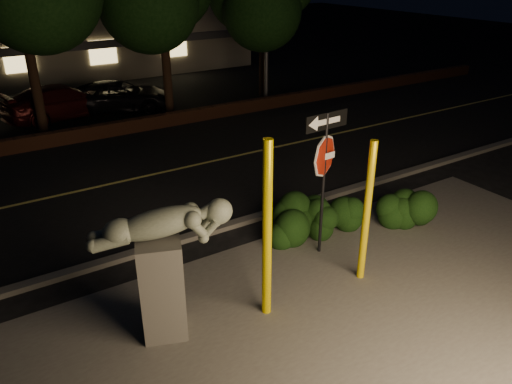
{
  "coord_description": "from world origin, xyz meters",
  "views": [
    {
      "loc": [
        -5.38,
        -6.48,
        5.98
      ],
      "look_at": [
        -0.4,
        1.4,
        1.6
      ],
      "focal_mm": 35.0,
      "sensor_mm": 36.0,
      "label": 1
    }
  ],
  "objects_px": {
    "yellow_pole_right": "(367,213)",
    "signpost": "(325,157)",
    "sculpture": "(162,257)",
    "parked_car_darkred": "(62,101)",
    "parked_car_dark": "(119,96)",
    "yellow_pole_left": "(267,232)"
  },
  "relations": [
    {
      "from": "yellow_pole_left",
      "to": "parked_car_darkred",
      "type": "distance_m",
      "value": 14.94
    },
    {
      "from": "yellow_pole_right",
      "to": "sculpture",
      "type": "xyz_separation_m",
      "value": [
        -4.0,
        0.59,
        0.04
      ]
    },
    {
      "from": "signpost",
      "to": "parked_car_darkred",
      "type": "distance_m",
      "value": 14.07
    },
    {
      "from": "parked_car_darkred",
      "to": "yellow_pole_left",
      "type": "bearing_deg",
      "value": 169.31
    },
    {
      "from": "yellow_pole_right",
      "to": "signpost",
      "type": "bearing_deg",
      "value": 94.41
    },
    {
      "from": "sculpture",
      "to": "parked_car_darkred",
      "type": "relative_size",
      "value": 0.53
    },
    {
      "from": "signpost",
      "to": "sculpture",
      "type": "height_order",
      "value": "signpost"
    },
    {
      "from": "signpost",
      "to": "yellow_pole_right",
      "type": "bearing_deg",
      "value": -88.72
    },
    {
      "from": "yellow_pole_right",
      "to": "sculpture",
      "type": "bearing_deg",
      "value": 171.67
    },
    {
      "from": "sculpture",
      "to": "parked_car_darkred",
      "type": "bearing_deg",
      "value": 103.62
    },
    {
      "from": "sculpture",
      "to": "parked_car_dark",
      "type": "relative_size",
      "value": 0.55
    },
    {
      "from": "sculpture",
      "to": "parked_car_dark",
      "type": "bearing_deg",
      "value": 94.6
    },
    {
      "from": "sculpture",
      "to": "yellow_pole_right",
      "type": "bearing_deg",
      "value": 11.58
    },
    {
      "from": "parked_car_darkred",
      "to": "parked_car_dark",
      "type": "xyz_separation_m",
      "value": [
        2.3,
        -0.23,
        -0.05
      ]
    },
    {
      "from": "sculpture",
      "to": "parked_car_dark",
      "type": "xyz_separation_m",
      "value": [
        3.89,
        14.2,
        -0.91
      ]
    },
    {
      "from": "yellow_pole_left",
      "to": "signpost",
      "type": "distance_m",
      "value": 2.5
    },
    {
      "from": "yellow_pole_right",
      "to": "signpost",
      "type": "height_order",
      "value": "signpost"
    },
    {
      "from": "yellow_pole_left",
      "to": "signpost",
      "type": "relative_size",
      "value": 1.06
    },
    {
      "from": "parked_car_darkred",
      "to": "yellow_pole_right",
      "type": "bearing_deg",
      "value": 177.83
    },
    {
      "from": "yellow_pole_right",
      "to": "signpost",
      "type": "xyz_separation_m",
      "value": [
        -0.09,
        1.23,
        0.79
      ]
    },
    {
      "from": "parked_car_dark",
      "to": "signpost",
      "type": "bearing_deg",
      "value": -158.02
    },
    {
      "from": "parked_car_dark",
      "to": "yellow_pole_left",
      "type": "bearing_deg",
      "value": -166.4
    }
  ]
}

